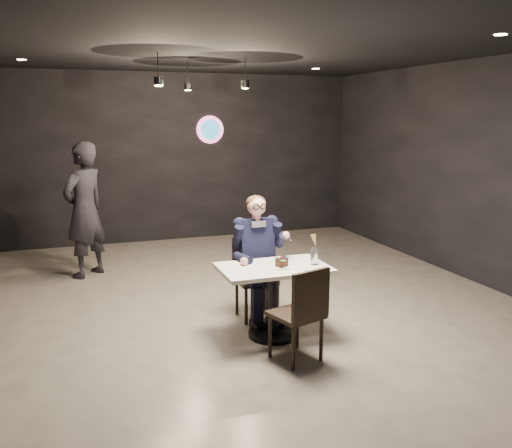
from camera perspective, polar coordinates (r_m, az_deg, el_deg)
name	(u,v)px	position (r m, az deg, el deg)	size (l,w,h in m)	color
floor	(245,327)	(5.97, -1.13, -10.81)	(9.00, 9.00, 0.00)	gray
wall_sign	(210,130)	(10.05, -4.87, 9.87)	(0.50, 0.06, 0.50)	pink
pendant_lights	(197,67)	(7.48, -6.21, 16.09)	(1.40, 1.20, 0.36)	black
main_table	(273,301)	(5.63, 1.84, -8.15)	(1.10, 0.70, 0.75)	white
chair_far	(256,279)	(6.09, -0.03, -5.77)	(0.42, 0.46, 0.92)	black
chair_near	(296,312)	(5.10, 4.22, -9.27)	(0.42, 0.46, 0.92)	black
seated_man	(256,256)	(6.02, -0.03, -3.40)	(0.60, 0.80, 1.44)	black
dessert_plate	(281,267)	(5.46, 2.64, -4.59)	(0.20, 0.20, 0.01)	white
cake_slice	(282,263)	(5.47, 2.73, -4.09)	(0.10, 0.09, 0.07)	black
mint_leaf	(283,261)	(5.38, 2.88, -3.86)	(0.06, 0.04, 0.01)	green
sundae_glass	(314,256)	(5.59, 6.13, -3.42)	(0.08, 0.08, 0.17)	silver
wafer_cone	(314,240)	(5.61, 6.18, -1.71)	(0.06, 0.06, 0.13)	tan
passerby	(85,210)	(7.95, -17.60, 1.40)	(0.69, 0.46, 1.90)	black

